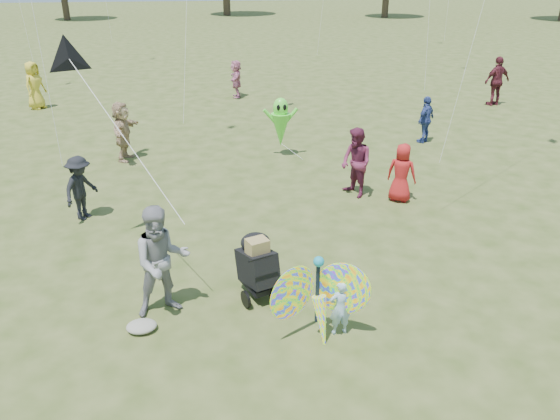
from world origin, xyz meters
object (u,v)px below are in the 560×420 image
object	(u,v)px
crowd_c	(426,120)
jogging_stroller	(257,262)
adult_man	(162,261)
crowd_j	(236,79)
crowd_h	(497,81)
child_girl	(340,308)
butterfly_kite	(319,300)
crowd_a	(402,173)
crowd_d	(123,131)
crowd_g	(34,85)
crowd_b	(81,188)
crowd_e	(356,163)
alien_kite	(281,124)

from	to	relation	value
crowd_c	jogging_stroller	xyz separation A→B (m)	(-6.20, -7.90, -0.12)
adult_man	crowd_j	distance (m)	15.66
crowd_j	crowd_h	bearing A→B (deg)	78.15
child_girl	butterfly_kite	distance (m)	0.40
adult_man	crowd_c	distance (m)	11.29
crowd_a	crowd_d	distance (m)	7.93
crowd_g	crowd_c	bearing A→B (deg)	-85.08
crowd_b	crowd_e	world-z (taller)	crowd_e
crowd_d	crowd_g	world-z (taller)	crowd_g
crowd_d	crowd_h	bearing A→B (deg)	-59.73
crowd_c	crowd_g	distance (m)	14.74
crowd_h	crowd_j	bearing A→B (deg)	-28.70
crowd_b	crowd_e	xyz separation A→B (m)	(6.33, 0.39, 0.12)
crowd_b	crowd_h	size ratio (longest dim) A/B	0.76
adult_man	alien_kite	xyz separation A→B (m)	(3.03, 7.51, 0.03)
crowd_d	crowd_j	world-z (taller)	crowd_d
crowd_h	jogging_stroller	xyz separation A→B (m)	(-10.89, -12.21, -0.34)
crowd_b	crowd_e	distance (m)	6.34
crowd_a	crowd_j	size ratio (longest dim) A/B	0.92
crowd_a	crowd_d	xyz separation A→B (m)	(-6.83, 4.03, 0.14)
adult_man	jogging_stroller	size ratio (longest dim) A/B	1.65
adult_man	crowd_a	size ratio (longest dim) A/B	1.32
crowd_b	crowd_g	distance (m)	11.30
child_girl	crowd_c	size ratio (longest dim) A/B	0.64
jogging_stroller	alien_kite	world-z (taller)	alien_kite
crowd_g	jogging_stroller	bearing A→B (deg)	-123.00
crowd_c	crowd_h	distance (m)	6.37
jogging_stroller	butterfly_kite	bearing A→B (deg)	-80.89
crowd_a	crowd_g	bearing A→B (deg)	-10.77
crowd_c	child_girl	bearing A→B (deg)	21.70
crowd_b	crowd_g	xyz separation A→B (m)	(-3.57, 10.72, 0.18)
crowd_d	crowd_e	world-z (taller)	crowd_d
crowd_c	crowd_g	bearing A→B (deg)	-65.20
crowd_c	crowd_j	bearing A→B (deg)	-92.71
crowd_h	adult_man	bearing A→B (deg)	32.85
crowd_d	crowd_a	bearing A→B (deg)	-108.76
crowd_h	alien_kite	xyz separation A→B (m)	(-9.40, -5.01, 0.01)
crowd_e	butterfly_kite	xyz separation A→B (m)	(-2.06, -5.34, -0.18)
adult_man	child_girl	bearing A→B (deg)	-35.05
crowd_j	butterfly_kite	xyz separation A→B (m)	(-0.01, -16.52, -0.10)
crowd_e	crowd_g	bearing A→B (deg)	-158.29
crowd_a	butterfly_kite	world-z (taller)	butterfly_kite
adult_man	crowd_g	xyz separation A→B (m)	(-5.52, 14.63, -0.03)
adult_man	butterfly_kite	bearing A→B (deg)	-38.84
crowd_a	crowd_c	size ratio (longest dim) A/B	0.96
adult_man	crowd_d	bearing A→B (deg)	85.95
child_girl	butterfly_kite	bearing A→B (deg)	2.21
child_girl	adult_man	world-z (taller)	adult_man
jogging_stroller	adult_man	bearing A→B (deg)	170.83
crowd_b	alien_kite	size ratio (longest dim) A/B	0.84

